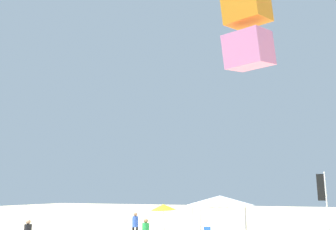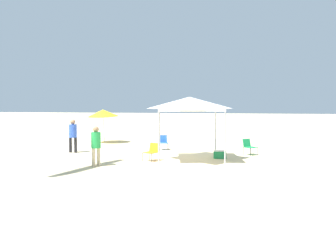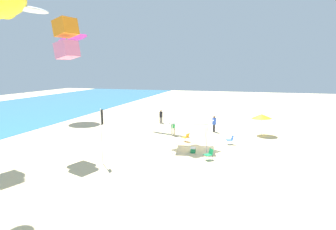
% 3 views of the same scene
% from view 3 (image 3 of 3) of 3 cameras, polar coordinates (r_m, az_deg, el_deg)
% --- Properties ---
extents(ground, '(120.00, 120.00, 0.10)m').
position_cam_3_polar(ground, '(24.58, 11.65, -6.63)').
color(ground, beige).
extents(canopy_tent, '(3.46, 3.66, 2.99)m').
position_cam_3_polar(canopy_tent, '(23.28, 4.41, -0.55)').
color(canopy_tent, '#B7B7BC').
rests_on(canopy_tent, ground).
extents(beach_umbrella, '(2.04, 2.05, 2.27)m').
position_cam_3_polar(beach_umbrella, '(29.35, 19.33, -0.27)').
color(beach_umbrella, silver).
rests_on(beach_umbrella, ground).
extents(folding_chair_near_cooler, '(0.73, 0.78, 0.82)m').
position_cam_3_polar(folding_chair_near_cooler, '(25.49, 3.89, -4.64)').
color(folding_chair_near_cooler, black).
rests_on(folding_chair_near_cooler, ground).
extents(folding_chair_left_of_tent, '(0.80, 0.81, 0.82)m').
position_cam_3_polar(folding_chair_left_of_tent, '(20.72, 8.77, -8.14)').
color(folding_chair_left_of_tent, black).
rests_on(folding_chair_left_of_tent, ground).
extents(folding_chair_facing_ocean, '(0.67, 0.74, 0.82)m').
position_cam_3_polar(folding_chair_facing_ocean, '(25.19, 13.16, -5.06)').
color(folding_chair_facing_ocean, black).
rests_on(folding_chair_facing_ocean, ground).
extents(cooler_box, '(0.66, 0.48, 0.40)m').
position_cam_3_polar(cooler_box, '(22.39, 5.36, -7.43)').
color(cooler_box, '#1E8C4C').
rests_on(cooler_box, ground).
extents(banner_flag, '(0.36, 0.06, 4.06)m').
position_cam_3_polar(banner_flag, '(19.77, -13.95, -3.29)').
color(banner_flag, silver).
rests_on(banner_flag, ground).
extents(person_kite_handler, '(0.43, 0.41, 1.72)m').
position_cam_3_polar(person_kite_handler, '(33.99, -1.51, -0.06)').
color(person_kite_handler, black).
rests_on(person_kite_handler, ground).
extents(person_near_umbrella, '(0.48, 0.43, 1.79)m').
position_cam_3_polar(person_near_umbrella, '(29.66, 9.80, -1.56)').
color(person_near_umbrella, black).
rests_on(person_near_umbrella, ground).
extents(person_watching_sky, '(0.41, 0.43, 1.72)m').
position_cam_3_polar(person_watching_sky, '(27.75, 1.09, -2.30)').
color(person_watching_sky, '#C6B28C').
rests_on(person_watching_sky, ground).
extents(kite_delta_magenta, '(4.18, 4.23, 3.56)m').
position_cam_3_polar(kite_delta_magenta, '(39.81, -19.75, 15.56)').
color(kite_delta_magenta, '#E02D9E').
extents(kite_box_orange, '(1.82, 1.95, 3.21)m').
position_cam_3_polar(kite_box_orange, '(23.46, -20.86, 14.94)').
color(kite_box_orange, orange).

